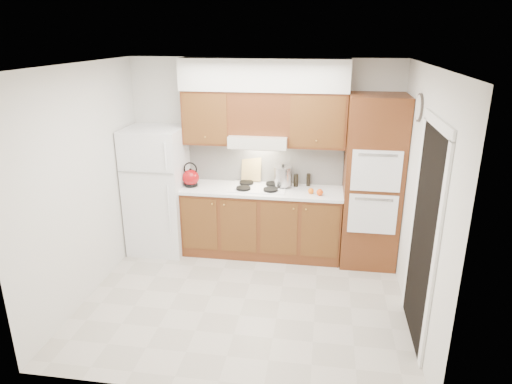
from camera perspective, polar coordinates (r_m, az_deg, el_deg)
floor at (r=5.39m, az=-1.38°, el=-13.18°), size 3.60×3.60×0.00m
ceiling at (r=4.56m, az=-1.65°, el=15.58°), size 3.60×3.60×0.00m
wall_back at (r=6.24m, az=0.91°, el=4.48°), size 3.60×0.02×2.60m
wall_left at (r=5.42m, az=-20.59°, el=0.92°), size 0.02×3.00×2.60m
wall_right at (r=4.85m, az=19.91°, el=-1.09°), size 0.02×3.00×2.60m
fridge at (r=6.37m, az=-12.18°, el=0.22°), size 0.75×0.72×1.72m
base_cabinets at (r=6.23m, az=0.73°, el=-3.81°), size 2.11×0.60×0.90m
countertop at (r=6.05m, az=0.73°, el=0.25°), size 2.13×0.62×0.04m
backsplash at (r=6.24m, az=1.12°, el=3.73°), size 2.11×0.03×0.56m
oven_cabinet at (r=5.96m, az=14.31°, el=1.16°), size 0.70×0.65×2.20m
upper_cab_left at (r=6.10m, az=-6.03°, el=9.33°), size 0.63×0.33×0.70m
upper_cab_right at (r=5.91m, az=7.70°, el=8.94°), size 0.73×0.33×0.70m
range_hood at (r=5.96m, az=0.39°, el=6.50°), size 0.75×0.45×0.15m
upper_cab_over_hood at (r=5.95m, az=0.48°, el=9.92°), size 0.75×0.33×0.55m
soffit at (r=5.87m, az=0.98°, el=14.46°), size 2.13×0.36×0.40m
cooktop at (r=6.07m, az=0.29°, el=0.57°), size 0.74×0.50×0.01m
doorway at (r=4.62m, az=20.18°, el=-5.48°), size 0.02×0.90×2.10m
wall_clock at (r=5.17m, az=19.73°, el=9.91°), size 0.02×0.30×0.30m
kettle at (r=6.16m, az=-8.16°, el=1.79°), size 0.25×0.25×0.22m
cutting_board at (r=6.26m, az=-0.58°, el=3.01°), size 0.27×0.10×0.35m
stock_pot at (r=6.07m, az=3.39°, el=2.00°), size 0.27×0.27×0.25m
condiment_a at (r=6.14m, az=3.64°, el=1.63°), size 0.06×0.06×0.19m
condiment_b at (r=6.17m, az=6.56°, el=1.54°), size 0.07×0.07×0.17m
condiment_c at (r=6.13m, az=5.02°, el=1.47°), size 0.06×0.06×0.17m
orange_near at (r=5.83m, az=7.98°, el=-0.04°), size 0.11×0.11×0.08m
orange_far at (r=5.88m, az=6.88°, el=0.12°), size 0.09×0.09×0.08m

